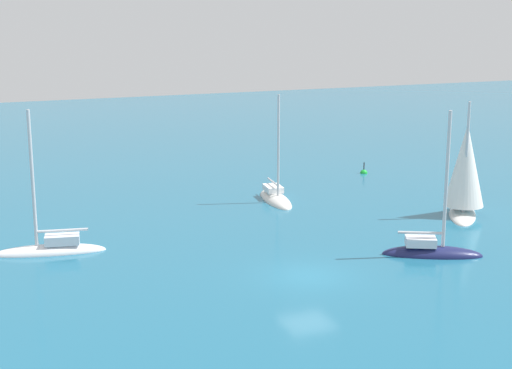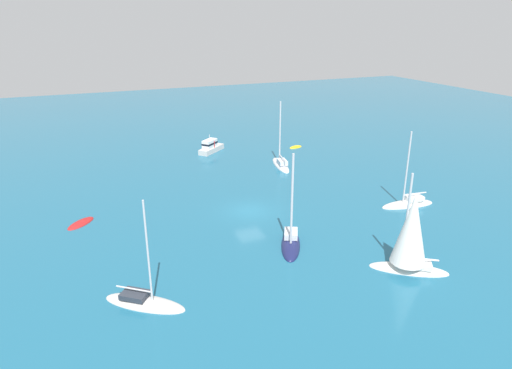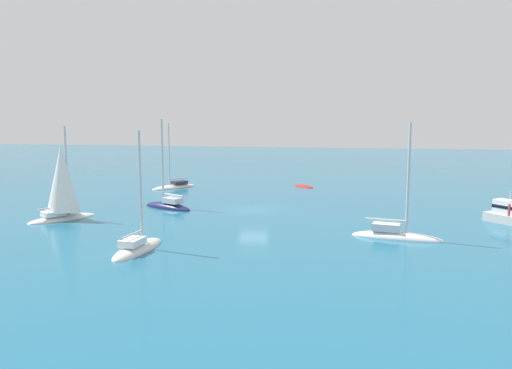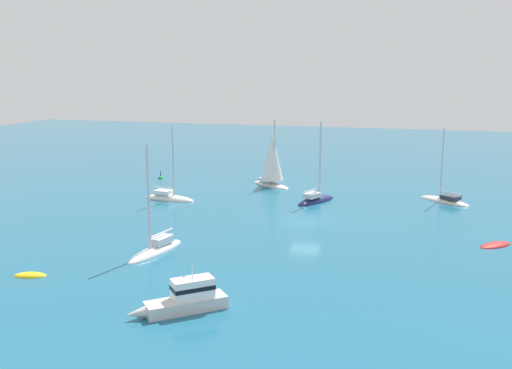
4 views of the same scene
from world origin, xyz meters
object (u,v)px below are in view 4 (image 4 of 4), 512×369
sailboat_2 (445,201)px  skiff (495,246)px  channel_buoy (161,178)px  sloop (272,162)px  yacht (156,249)px  sailboat (169,198)px  tender (30,276)px  sailboat_1 (316,200)px  powerboat (186,298)px

sailboat_2 → skiff: sailboat_2 is taller
channel_buoy → skiff: bearing=-117.2°
sloop → channel_buoy: bearing=-147.1°
yacht → sailboat: (15.94, 5.98, -0.06)m
channel_buoy → sailboat_2: bearing=-96.8°
yacht → tender: 8.70m
sailboat_1 → channel_buoy: size_ratio=7.09×
sailboat_1 → sloop: size_ratio=1.08×
skiff → tender: tender is taller
yacht → sloop: 25.61m
sailboat_1 → skiff: (-10.75, -15.26, -0.18)m
yacht → powerboat: (-9.16, -5.97, 0.53)m
skiff → channel_buoy: (17.96, 34.89, 0.01)m
sailboat_1 → sailboat_2: size_ratio=1.10×
yacht → sailboat_1: 20.54m
yacht → skiff: yacht is taller
tender → channel_buoy: bearing=86.0°
yacht → channel_buoy: yacht is taller
sailboat → powerboat: bearing=-57.5°
yacht → sailboat_1: yacht is taller
powerboat → channel_buoy: size_ratio=4.12×
powerboat → skiff: powerboat is taller
yacht → sailboat_2: (22.24, -20.31, -0.09)m
tender → channel_buoy: (32.76, 5.92, 0.01)m
channel_buoy → powerboat: bearing=-153.7°
yacht → sailboat_1: (18.84, -8.18, -0.01)m
sailboat_2 → sloop: size_ratio=0.98×
sailboat_1 → sailboat_2: sailboat_1 is taller
yacht → sloop: (25.40, -2.13, 2.48)m
yacht → skiff: bearing=120.0°
sloop → sailboat_1: bearing=-11.8°
sloop → channel_buoy: size_ratio=6.57×
sloop → sailboat_2: bearing=25.7°
sailboat → sailboat_2: sailboat is taller
sloop → tender: 33.12m
tender → channel_buoy: size_ratio=1.90×
powerboat → sailboat_1: bearing=-135.1°
yacht → powerboat: 10.95m
powerboat → sloop: (34.56, 3.84, 1.96)m
sailboat_1 → skiff: 18.67m
yacht → sailboat_1: size_ratio=0.99×
sloop → tender: bearing=-67.8°
powerboat → skiff: bearing=-176.0°
sailboat → sailboat_1: bearing=18.7°
powerboat → tender: (2.45, 11.50, -0.72)m
skiff → sloop: (17.32, 21.31, 2.68)m
sailboat → skiff: bearing=-7.9°
sailboat_1 → skiff: size_ratio=2.79×
sailboat_1 → yacht: bearing=-176.0°
skiff → sloop: bearing=-84.7°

